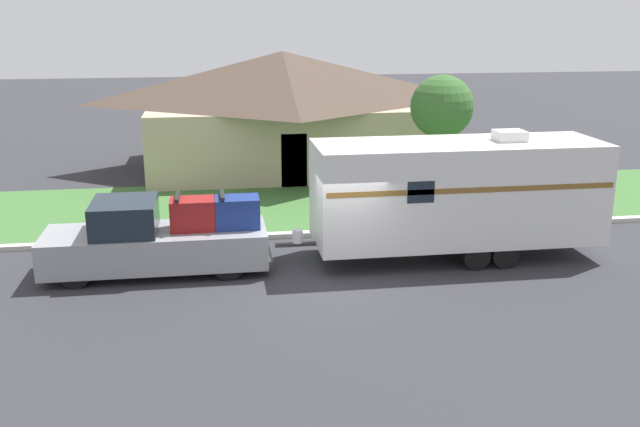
# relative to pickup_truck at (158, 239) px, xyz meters

# --- Properties ---
(ground_plane) EXTENTS (120.00, 120.00, 0.00)m
(ground_plane) POSITION_rel_pickup_truck_xyz_m (4.52, -1.31, -0.89)
(ground_plane) COLOR #2D2D33
(curb_strip) EXTENTS (80.00, 0.30, 0.14)m
(curb_strip) POSITION_rel_pickup_truck_xyz_m (4.52, 2.44, -0.82)
(curb_strip) COLOR beige
(curb_strip) RESTS_ON ground_plane
(lawn_strip) EXTENTS (80.00, 7.00, 0.03)m
(lawn_strip) POSITION_rel_pickup_truck_xyz_m (4.52, 6.09, -0.87)
(lawn_strip) COLOR #3D6B33
(lawn_strip) RESTS_ON ground_plane
(house_across_street) EXTENTS (12.18, 8.64, 4.97)m
(house_across_street) POSITION_rel_pickup_truck_xyz_m (4.60, 12.68, 1.69)
(house_across_street) COLOR tan
(house_across_street) RESTS_ON ground_plane
(pickup_truck) EXTENTS (5.81, 2.02, 2.05)m
(pickup_truck) POSITION_rel_pickup_truck_xyz_m (0.00, 0.00, 0.00)
(pickup_truck) COLOR black
(pickup_truck) RESTS_ON ground_plane
(travel_trailer) EXTENTS (8.89, 2.51, 3.50)m
(travel_trailer) POSITION_rel_pickup_truck_xyz_m (8.05, -0.00, 0.97)
(travel_trailer) COLOR black
(travel_trailer) RESTS_ON ground_plane
(mailbox) EXTENTS (0.48, 0.20, 1.32)m
(mailbox) POSITION_rel_pickup_truck_xyz_m (9.53, 3.48, 0.12)
(mailbox) COLOR brown
(mailbox) RESTS_ON ground_plane
(tree_in_yard) EXTENTS (2.22, 2.22, 4.48)m
(tree_in_yard) POSITION_rel_pickup_truck_xyz_m (9.53, 6.07, 2.45)
(tree_in_yard) COLOR brown
(tree_in_yard) RESTS_ON ground_plane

